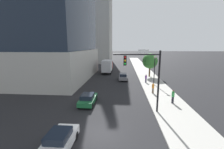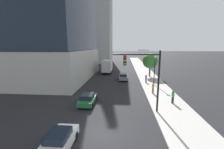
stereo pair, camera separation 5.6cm
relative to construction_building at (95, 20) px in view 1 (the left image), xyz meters
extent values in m
plane|color=black|center=(10.52, -55.92, -18.02)|extent=(400.00, 400.00, 0.00)
cube|color=#B2AFA8|center=(18.11, -35.92, -17.95)|extent=(4.64, 120.00, 0.15)
cube|color=#B2AFA8|center=(-6.02, -34.55, -14.84)|extent=(21.64, 23.45, 6.36)
cube|color=#B2AFA8|center=(-0.02, 0.02, -1.42)|extent=(13.49, 14.02, 33.20)
cube|color=gold|center=(4.03, -4.19, 1.91)|extent=(0.90, 0.90, 39.86)
cylinder|color=black|center=(16.20, -51.29, -14.53)|extent=(0.20, 0.20, 6.68)
cylinder|color=black|center=(13.76, -51.29, -11.62)|extent=(4.88, 0.14, 0.14)
cube|color=black|center=(12.58, -51.29, -12.25)|extent=(0.32, 0.36, 1.05)
sphere|color=red|center=(12.58, -51.48, -11.91)|extent=(0.22, 0.22, 0.22)
sphere|color=orange|center=(12.58, -51.48, -12.25)|extent=(0.22, 0.22, 0.22)
sphere|color=green|center=(12.58, -51.48, -12.59)|extent=(0.22, 0.22, 0.22)
cube|color=white|center=(14.49, -51.29, -11.27)|extent=(1.10, 0.04, 0.36)
cylinder|color=black|center=(18.10, -39.08, -15.41)|extent=(0.16, 0.16, 4.93)
sphere|color=silver|center=(18.10, -39.08, -12.76)|extent=(0.44, 0.44, 0.44)
cylinder|color=brown|center=(18.50, -31.44, -16.71)|extent=(0.36, 0.36, 2.32)
sphere|color=#387F33|center=(18.50, -31.44, -14.23)|extent=(3.51, 3.51, 3.51)
cube|color=#1E6638|center=(8.01, -49.41, -17.44)|extent=(1.73, 4.02, 0.58)
cube|color=#19212D|center=(8.01, -49.67, -16.89)|extent=(1.45, 2.00, 0.54)
cylinder|color=black|center=(7.25, -48.05, -17.68)|extent=(0.22, 0.68, 0.68)
cylinder|color=black|center=(8.77, -48.05, -17.68)|extent=(0.22, 0.68, 0.68)
cylinder|color=black|center=(7.25, -50.78, -17.68)|extent=(0.22, 0.68, 0.68)
cylinder|color=black|center=(8.77, -50.78, -17.68)|extent=(0.22, 0.68, 0.68)
cube|color=slate|center=(12.35, -34.86, -17.46)|extent=(1.72, 4.74, 0.60)
cube|color=#19212D|center=(12.35, -35.15, -16.87)|extent=(1.44, 2.21, 0.57)
cylinder|color=black|center=(11.59, -33.25, -17.71)|extent=(0.22, 0.63, 0.63)
cylinder|color=black|center=(13.11, -33.25, -17.71)|extent=(0.22, 0.63, 0.63)
cylinder|color=black|center=(11.59, -36.47, -17.71)|extent=(0.22, 0.63, 0.63)
cylinder|color=black|center=(13.11, -36.47, -17.71)|extent=(0.22, 0.63, 0.63)
cube|color=silver|center=(8.01, -58.37, -17.41)|extent=(1.73, 4.39, 0.66)
cube|color=#19212D|center=(8.01, -58.22, -16.83)|extent=(1.45, 1.87, 0.48)
cylinder|color=black|center=(7.25, -56.87, -17.69)|extent=(0.22, 0.67, 0.67)
cylinder|color=black|center=(8.77, -56.87, -17.69)|extent=(0.22, 0.67, 0.67)
cube|color=#B21E1E|center=(8.01, -23.62, -16.37)|extent=(2.32, 2.10, 2.11)
cube|color=silver|center=(8.01, -27.45, -15.98)|extent=(2.32, 5.26, 2.90)
cylinder|color=black|center=(6.99, -23.62, -17.52)|extent=(0.30, 1.00, 1.00)
cylinder|color=black|center=(9.03, -23.62, -17.52)|extent=(0.30, 1.00, 1.00)
cylinder|color=black|center=(6.99, -28.76, -17.52)|extent=(0.30, 1.00, 1.00)
cylinder|color=black|center=(9.03, -28.76, -17.52)|extent=(0.30, 1.00, 1.00)
cylinder|color=#38334C|center=(16.83, -37.66, -17.48)|extent=(0.28, 0.28, 0.78)
cylinder|color=purple|center=(16.83, -37.66, -16.80)|extent=(0.34, 0.34, 0.60)
sphere|color=brown|center=(16.83, -37.66, -16.39)|extent=(0.21, 0.21, 0.21)
cylinder|color=brown|center=(16.95, -44.60, -17.47)|extent=(0.28, 0.28, 0.80)
cylinder|color=orange|center=(16.95, -44.60, -16.77)|extent=(0.34, 0.34, 0.62)
sphere|color=tan|center=(16.95, -44.60, -16.35)|extent=(0.22, 0.22, 0.22)
cylinder|color=black|center=(18.69, -48.59, -17.45)|extent=(0.28, 0.28, 0.84)
cylinder|color=green|center=(18.69, -48.59, -16.70)|extent=(0.34, 0.34, 0.65)
sphere|color=brown|center=(18.69, -48.59, -16.26)|extent=(0.23, 0.23, 0.23)
camera|label=1|loc=(12.47, -67.57, -10.70)|focal=24.59mm
camera|label=2|loc=(12.53, -67.56, -10.70)|focal=24.59mm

